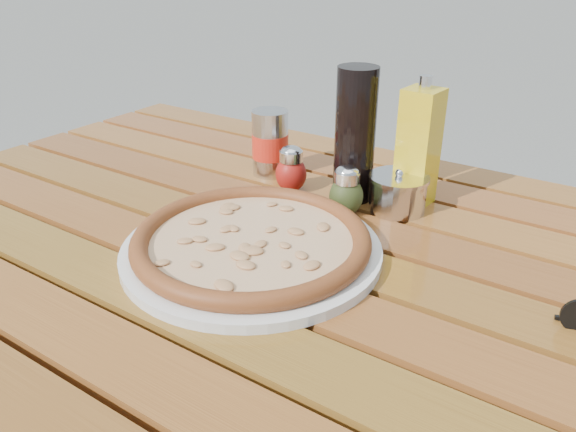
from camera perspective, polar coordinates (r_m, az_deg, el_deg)
The scene contains 9 objects.
table at distance 0.86m, azimuth -0.74°, elevation -6.83°, with size 1.40×0.90×0.75m.
plate at distance 0.78m, azimuth -3.70°, elevation -3.43°, with size 0.36×0.36×0.01m, color silver.
pizza at distance 0.77m, azimuth -3.73°, elevation -2.42°, with size 0.37×0.37×0.03m.
pepper_shaker at distance 0.97m, azimuth 0.31°, elevation 4.73°, with size 0.07×0.07×0.08m.
oregano_shaker at distance 0.89m, azimuth 5.95°, elevation 2.51°, with size 0.06×0.06×0.08m.
dark_bottle at distance 0.92m, azimuth 6.82°, elevation 8.14°, with size 0.07×0.07×0.22m, color black.
soda_can at distance 1.04m, azimuth -1.82°, elevation 7.36°, with size 0.07×0.07×0.12m.
olive_oil_cruet at distance 0.93m, azimuth 13.11°, elevation 6.85°, with size 0.06×0.06×0.21m.
parmesan_tin at distance 0.92m, azimuth 11.10°, elevation 2.36°, with size 0.12×0.12×0.07m.
Camera 1 is at (0.41, -0.59, 1.14)m, focal length 35.00 mm.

